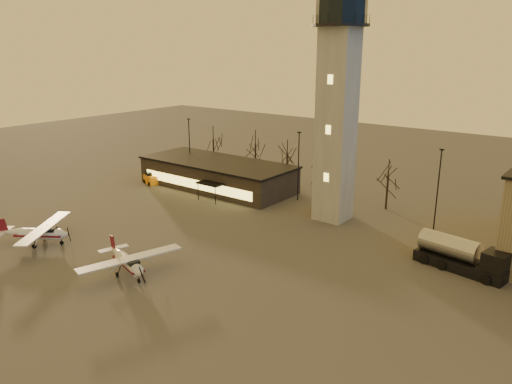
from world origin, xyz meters
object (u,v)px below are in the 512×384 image
fuel_truck (460,258)px  control_tower (338,93)px  cessna_front (130,266)px  service_cart (151,179)px  cessna_rear (42,236)px  terminal (217,174)px

fuel_truck → control_tower: bearing=171.2°
cessna_front → service_cart: 34.52m
cessna_rear → cessna_front: bearing=-31.0°
service_cart → fuel_truck: bearing=15.0°
terminal → cessna_front: bearing=-63.5°
cessna_front → control_tower: bearing=90.8°
cessna_front → fuel_truck: size_ratio=1.12×
terminal → cessna_rear: 30.09m
terminal → fuel_truck: size_ratio=2.71×
service_cart → terminal: bearing=44.6°
fuel_truck → service_cart: fuel_truck is taller
control_tower → cessna_rear: 38.70m
control_tower → fuel_truck: (17.97, -5.99, -15.00)m
cessna_front → service_cart: size_ratio=3.08×
control_tower → fuel_truck: bearing=-18.4°
control_tower → cessna_front: control_tower is taller
terminal → cessna_front: size_ratio=2.43×
control_tower → cessna_front: (-7.47, -27.17, -15.33)m
fuel_truck → service_cart: bearing=-173.8°
terminal → service_cart: 11.35m
cessna_rear → service_cart: 27.13m
control_tower → fuel_truck: size_ratio=3.48×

